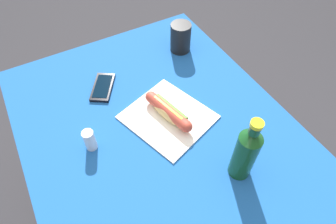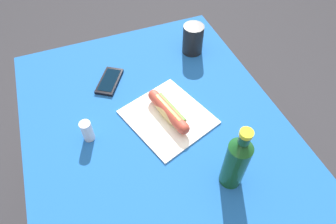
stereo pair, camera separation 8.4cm
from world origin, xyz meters
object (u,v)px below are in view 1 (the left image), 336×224
at_px(hot_dog, 168,111).
at_px(drinking_cup, 181,38).
at_px(cell_phone, 103,87).
at_px(salt_shaker, 90,140).
at_px(soda_bottle, 246,153).

distance_m(hot_dog, drinking_cup, 0.37).
distance_m(cell_phone, salt_shaker, 0.26).
bearing_deg(soda_bottle, drinking_cup, 166.62).
bearing_deg(drinking_cup, hot_dog, -37.01).
distance_m(cell_phone, soda_bottle, 0.58).
bearing_deg(drinking_cup, soda_bottle, -13.38).
distance_m(soda_bottle, salt_shaker, 0.47).
bearing_deg(hot_dog, drinking_cup, 142.99).
height_order(cell_phone, drinking_cup, drinking_cup).
distance_m(hot_dog, cell_phone, 0.28).
bearing_deg(hot_dog, salt_shaker, -93.01).
height_order(soda_bottle, salt_shaker, soda_bottle).
height_order(hot_dog, drinking_cup, drinking_cup).
xyz_separation_m(soda_bottle, salt_shaker, (-0.29, -0.35, -0.07)).
xyz_separation_m(hot_dog, soda_bottle, (0.28, 0.09, 0.07)).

